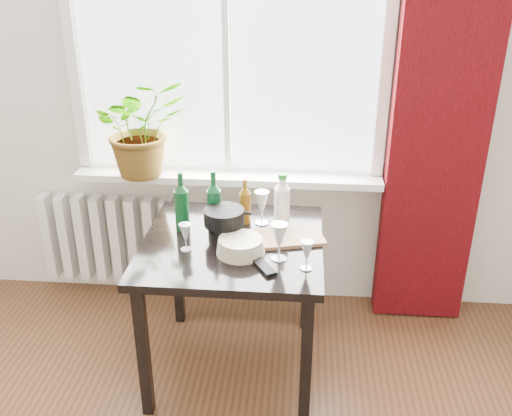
# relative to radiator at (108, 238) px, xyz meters

# --- Properties ---
(window) EXTENTS (1.72, 0.08, 1.62)m
(window) POSITION_rel_radiator_xyz_m (0.75, 0.04, 1.22)
(window) COLOR white
(window) RESTS_ON ground
(windowsill) EXTENTS (1.72, 0.20, 0.04)m
(windowsill) POSITION_rel_radiator_xyz_m (0.75, -0.03, 0.44)
(windowsill) COLOR white
(windowsill) RESTS_ON ground
(curtain) EXTENTS (0.50, 0.12, 2.56)m
(curtain) POSITION_rel_radiator_xyz_m (1.87, -0.06, 0.92)
(curtain) COLOR #370508
(curtain) RESTS_ON ground
(radiator) EXTENTS (0.80, 0.10, 0.55)m
(radiator) POSITION_rel_radiator_xyz_m (0.00, 0.00, 0.00)
(radiator) COLOR white
(radiator) RESTS_ON ground
(table) EXTENTS (0.85, 0.85, 0.74)m
(table) POSITION_rel_radiator_xyz_m (0.85, -0.63, 0.27)
(table) COLOR black
(table) RESTS_ON ground
(potted_plant) EXTENTS (0.63, 0.60, 0.54)m
(potted_plant) POSITION_rel_radiator_xyz_m (0.29, -0.08, 0.73)
(potted_plant) COLOR #3D6D1D
(potted_plant) RESTS_ON windowsill
(wine_bottle_left) EXTENTS (0.08, 0.08, 0.30)m
(wine_bottle_left) POSITION_rel_radiator_xyz_m (0.59, -0.53, 0.51)
(wine_bottle_left) COLOR #0C3E1A
(wine_bottle_left) RESTS_ON table
(wine_bottle_right) EXTENTS (0.09, 0.09, 0.30)m
(wine_bottle_right) POSITION_rel_radiator_xyz_m (0.75, -0.51, 0.51)
(wine_bottle_right) COLOR #0C4321
(wine_bottle_right) RESTS_ON table
(bottle_amber) EXTENTS (0.08, 0.08, 0.24)m
(bottle_amber) POSITION_rel_radiator_xyz_m (0.89, -0.43, 0.48)
(bottle_amber) COLOR brown
(bottle_amber) RESTS_ON table
(cleaning_bottle) EXTENTS (0.10, 0.10, 0.27)m
(cleaning_bottle) POSITION_rel_radiator_xyz_m (1.07, -0.43, 0.49)
(cleaning_bottle) COLOR white
(cleaning_bottle) RESTS_ON table
(wineglass_front_right) EXTENTS (0.08, 0.08, 0.18)m
(wineglass_front_right) POSITION_rel_radiator_xyz_m (1.08, -0.78, 0.45)
(wineglass_front_right) COLOR white
(wineglass_front_right) RESTS_ON table
(wineglass_far_right) EXTENTS (0.06, 0.06, 0.14)m
(wineglass_far_right) POSITION_rel_radiator_xyz_m (1.20, -0.86, 0.43)
(wineglass_far_right) COLOR #B5BDC3
(wineglass_far_right) RESTS_ON table
(wineglass_back_center) EXTENTS (0.08, 0.08, 0.18)m
(wineglass_back_center) POSITION_rel_radiator_xyz_m (0.97, -0.43, 0.45)
(wineglass_back_center) COLOR silver
(wineglass_back_center) RESTS_ON table
(wineglass_back_left) EXTENTS (0.08, 0.08, 0.15)m
(wineglass_back_left) POSITION_rel_radiator_xyz_m (0.73, -0.40, 0.44)
(wineglass_back_left) COLOR silver
(wineglass_back_left) RESTS_ON table
(wineglass_front_left) EXTENTS (0.07, 0.07, 0.13)m
(wineglass_front_left) POSITION_rel_radiator_xyz_m (0.65, -0.74, 0.43)
(wineglass_front_left) COLOR silver
(wineglass_front_left) RESTS_ON table
(plate_stack) EXTENTS (0.23, 0.23, 0.07)m
(plate_stack) POSITION_rel_radiator_xyz_m (0.90, -0.74, 0.40)
(plate_stack) COLOR beige
(plate_stack) RESTS_ON table
(fondue_pot) EXTENTS (0.25, 0.23, 0.15)m
(fondue_pot) POSITION_rel_radiator_xyz_m (0.81, -0.60, 0.43)
(fondue_pot) COLOR black
(fondue_pot) RESTS_ON table
(tv_remote) EXTENTS (0.13, 0.16, 0.02)m
(tv_remote) POSITION_rel_radiator_xyz_m (1.01, -0.87, 0.37)
(tv_remote) COLOR black
(tv_remote) RESTS_ON table
(cutting_board) EXTENTS (0.35, 0.27, 0.02)m
(cutting_board) POSITION_rel_radiator_xyz_m (1.12, -0.58, 0.37)
(cutting_board) COLOR #8D613F
(cutting_board) RESTS_ON table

